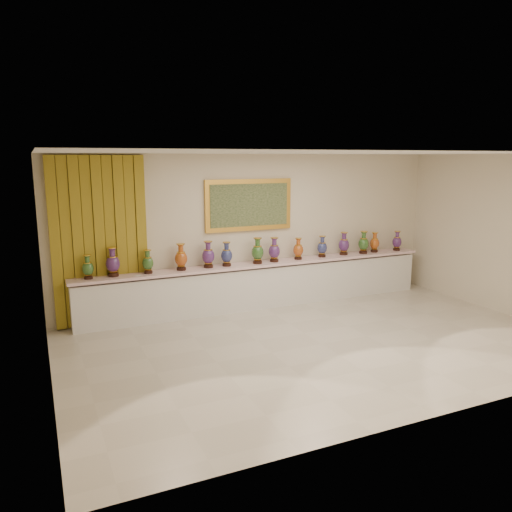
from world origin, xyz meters
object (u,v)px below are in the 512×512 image
at_px(vase_0, 88,268).
at_px(vase_2, 148,263).
at_px(counter, 262,285).
at_px(vase_1, 113,263).

distance_m(vase_0, vase_2, 1.02).
height_order(counter, vase_0, vase_0).
xyz_separation_m(counter, vase_0, (-3.27, -0.02, 0.65)).
bearing_deg(vase_1, counter, -0.10).
xyz_separation_m(counter, vase_2, (-2.25, -0.02, 0.66)).
bearing_deg(vase_2, counter, 0.48).
height_order(counter, vase_2, vase_2).
height_order(counter, vase_1, vase_1).
distance_m(vase_1, vase_2, 0.60).
distance_m(counter, vase_2, 2.35).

